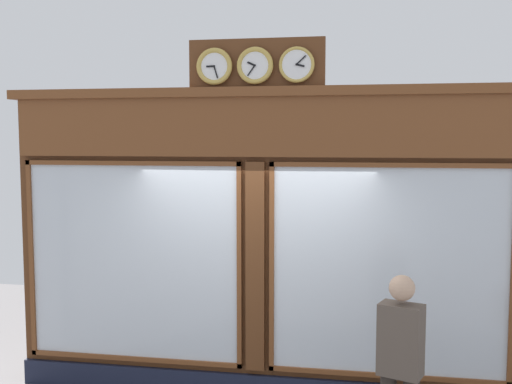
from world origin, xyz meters
TOP-DOWN VIEW (x-y plane):
  - shop_facade at (0.00, -0.12)m, footprint 5.54×0.42m
  - pedestrian at (-1.44, 1.11)m, footprint 0.41×0.33m

SIDE VIEW (x-z plane):
  - pedestrian at x=-1.44m, z-range 0.09..1.78m
  - shop_facade at x=0.00m, z-range -0.23..3.64m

